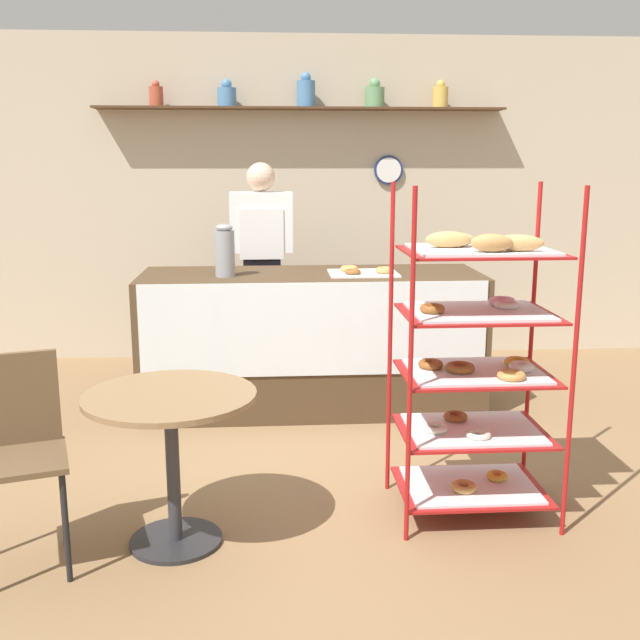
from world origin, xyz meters
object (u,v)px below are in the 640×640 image
coffee_carafe (225,251)px  donut_tray_counter (363,272)px  pastry_rack (476,361)px  cafe_table (171,431)px  cafe_chair (17,437)px  person_worker (262,266)px

coffee_carafe → donut_tray_counter: (0.92, 0.03, -0.15)m
pastry_rack → coffee_carafe: 2.02m
donut_tray_counter → pastry_rack: bearing=-77.9°
cafe_table → coffee_carafe: bearing=85.1°
cafe_table → coffee_carafe: (0.15, 1.77, 0.58)m
cafe_table → donut_tray_counter: (1.07, 1.79, 0.42)m
pastry_rack → cafe_table: 1.44m
cafe_chair → coffee_carafe: coffee_carafe is taller
coffee_carafe → pastry_rack: bearing=-51.0°
cafe_table → coffee_carafe: 1.86m
cafe_table → cafe_chair: cafe_chair is taller
pastry_rack → cafe_chair: 2.06m
pastry_rack → coffee_carafe: pastry_rack is taller
person_worker → cafe_table: (-0.39, -2.44, -0.38)m
pastry_rack → cafe_chair: bearing=-171.0°
person_worker → cafe_chair: person_worker is taller
person_worker → donut_tray_counter: person_worker is taller
cafe_table → cafe_chair: size_ratio=0.84×
cafe_chair → coffee_carafe: bearing=50.5°
cafe_chair → coffee_carafe: size_ratio=2.61×
pastry_rack → person_worker: 2.45m
cafe_table → donut_tray_counter: donut_tray_counter is taller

